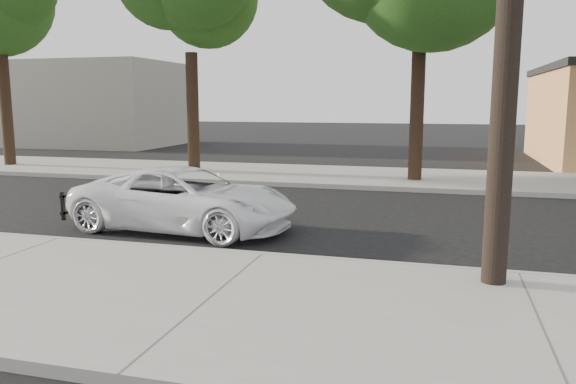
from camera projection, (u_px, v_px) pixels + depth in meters
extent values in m
plane|color=black|center=(295.00, 233.00, 11.43)|extent=(120.00, 120.00, 0.00)
cube|color=gray|center=(211.00, 302.00, 7.33)|extent=(90.00, 4.40, 0.15)
cube|color=gray|center=(357.00, 177.00, 19.51)|extent=(90.00, 5.00, 0.15)
cube|color=#9E9B93|center=(263.00, 257.00, 9.42)|extent=(90.00, 0.12, 0.16)
cube|color=gray|center=(68.00, 104.00, 35.31)|extent=(14.00, 8.00, 5.00)
cylinder|color=black|center=(6.00, 108.00, 22.33)|extent=(0.44, 0.44, 4.50)
cylinder|color=black|center=(193.00, 112.00, 20.45)|extent=(0.44, 0.44, 4.25)
sphere|color=#164B15|center=(190.00, 12.00, 19.88)|extent=(4.20, 4.20, 4.20)
cylinder|color=black|center=(417.00, 106.00, 17.93)|extent=(0.44, 0.44, 4.75)
imported|color=white|center=(185.00, 199.00, 11.69)|extent=(4.87, 2.56, 1.31)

